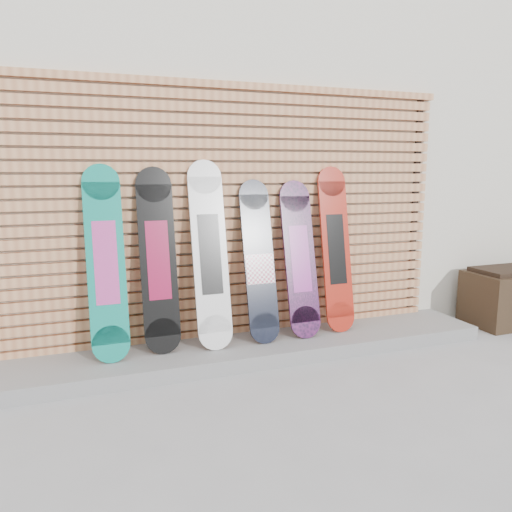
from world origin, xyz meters
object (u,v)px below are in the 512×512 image
Objects in this scene: snowboard_1 at (158,260)px; snowboard_4 at (300,259)px; snowboard_0 at (106,263)px; snowboard_2 at (210,254)px; snowboard_5 at (336,249)px; snowboard_3 at (259,262)px.

snowboard_1 reaches higher than snowboard_4.
snowboard_4 is at bearing -1.21° from snowboard_1.
snowboard_2 reaches higher than snowboard_0.
snowboard_4 is at bearing -0.00° from snowboard_0.
snowboard_2 is 1.19m from snowboard_5.
snowboard_2 is 1.12× the size of snowboard_3.
snowboard_3 is 0.38m from snowboard_4.
snowboard_3 is at bearing -179.45° from snowboard_4.
snowboard_5 reaches higher than snowboard_4.
snowboard_5 is at bearing -0.10° from snowboard_1.
snowboard_0 reaches higher than snowboard_1.
snowboard_5 is at bearing 2.05° from snowboard_3.
snowboard_3 is (0.43, -0.00, -0.09)m from snowboard_2.
snowboard_4 is (1.64, -0.00, -0.07)m from snowboard_0.
snowboard_1 is 0.85m from snowboard_3.
snowboard_0 is 0.40m from snowboard_1.
snowboard_1 is 1.09× the size of snowboard_4.
snowboard_1 is (0.40, 0.03, -0.01)m from snowboard_0.
snowboard_5 is at bearing 1.28° from snowboard_2.
snowboard_3 is 0.76m from snowboard_5.
snowboard_5 is (0.76, 0.03, 0.07)m from snowboard_3.
snowboard_2 is at bearing -0.23° from snowboard_0.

